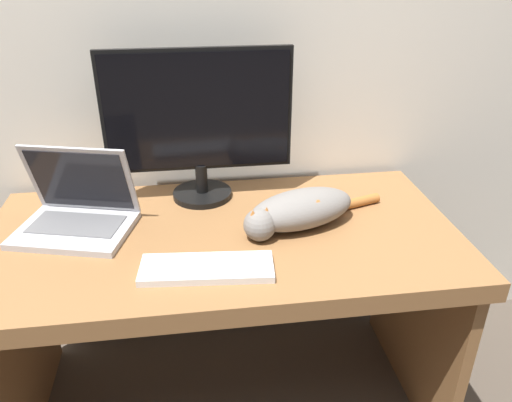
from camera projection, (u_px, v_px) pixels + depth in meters
wall_back at (207, 10)px, 1.61m from camera, size 6.40×0.06×2.60m
desk at (224, 273)px, 1.58m from camera, size 1.43×0.72×0.72m
monitor at (198, 122)px, 1.60m from camera, size 0.61×0.20×0.50m
laptop at (77, 214)px, 1.50m from camera, size 0.38×0.32×0.25m
external_keyboard at (207, 268)px, 1.32m from camera, size 0.36×0.16×0.02m
cat at (299, 209)px, 1.51m from camera, size 0.48×0.26×0.11m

